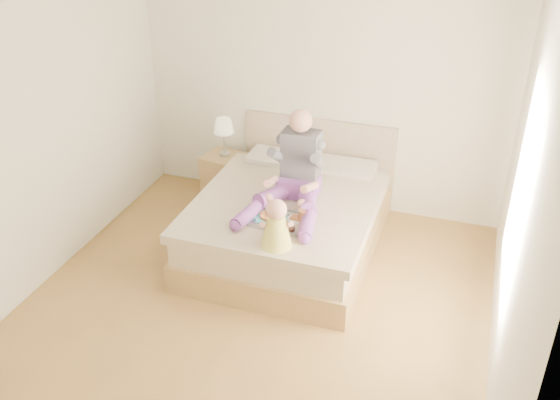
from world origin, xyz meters
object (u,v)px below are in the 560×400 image
(nightstand, at_px, (226,178))
(adult, at_px, (295,176))
(baby, at_px, (276,227))
(bed, at_px, (291,218))
(tray, at_px, (280,218))

(nightstand, bearing_deg, adult, -27.05)
(baby, bearing_deg, bed, 79.39)
(nightstand, relative_size, adult, 0.52)
(bed, height_order, baby, baby)
(adult, xyz_separation_m, baby, (0.09, -0.80, -0.08))
(nightstand, distance_m, tray, 1.67)
(adult, bearing_deg, nightstand, 143.30)
(bed, bearing_deg, tray, -82.82)
(adult, relative_size, tray, 2.04)
(bed, relative_size, tray, 4.20)
(adult, xyz_separation_m, tray, (-0.00, -0.42, -0.23))
(bed, bearing_deg, baby, -80.01)
(tray, height_order, baby, baby)
(bed, distance_m, nightstand, 1.21)
(nightstand, height_order, tray, tray)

